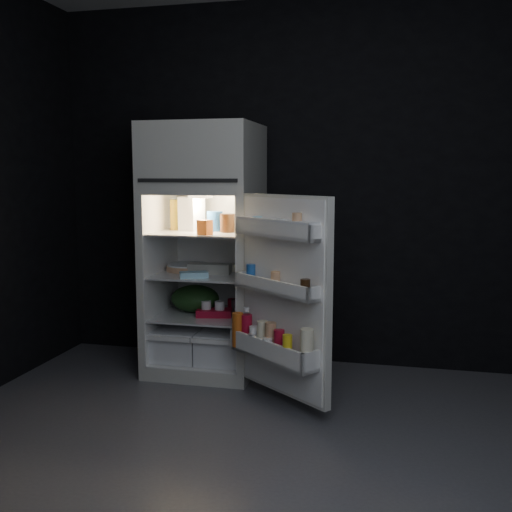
% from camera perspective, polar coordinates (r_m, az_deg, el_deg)
% --- Properties ---
extents(floor, '(4.00, 3.40, 0.00)m').
position_cam_1_polar(floor, '(3.17, 1.24, -19.03)').
color(floor, '#56565C').
rests_on(floor, ground).
extents(wall_back, '(4.00, 0.00, 2.70)m').
position_cam_1_polar(wall_back, '(4.51, 5.85, 6.75)').
color(wall_back, black).
rests_on(wall_back, ground).
extents(wall_front, '(4.00, 0.00, 2.70)m').
position_cam_1_polar(wall_front, '(1.22, -15.55, 3.61)').
color(wall_front, black).
rests_on(wall_front, ground).
extents(refrigerator, '(0.76, 0.71, 1.78)m').
position_cam_1_polar(refrigerator, '(4.33, -4.83, 1.48)').
color(refrigerator, silver).
rests_on(refrigerator, ground).
extents(fridge_door, '(0.68, 0.60, 1.22)m').
position_cam_1_polar(fridge_door, '(3.62, 2.34, -4.14)').
color(fridge_door, silver).
rests_on(fridge_door, ground).
extents(milk_jug, '(0.18, 0.18, 0.24)m').
position_cam_1_polar(milk_jug, '(4.34, -6.16, 4.01)').
color(milk_jug, white).
rests_on(milk_jug, refrigerator).
extents(mayo_jar, '(0.15, 0.15, 0.14)m').
position_cam_1_polar(mayo_jar, '(4.30, -3.94, 3.32)').
color(mayo_jar, '#1E54A7').
rests_on(mayo_jar, refrigerator).
extents(jam_jar, '(0.11, 0.11, 0.13)m').
position_cam_1_polar(jam_jar, '(4.20, -2.73, 3.16)').
color(jam_jar, black).
rests_on(jam_jar, refrigerator).
extents(amber_bottle, '(0.11, 0.11, 0.22)m').
position_cam_1_polar(amber_bottle, '(4.41, -7.63, 3.91)').
color(amber_bottle, gold).
rests_on(amber_bottle, refrigerator).
extents(small_carton, '(0.11, 0.10, 0.10)m').
position_cam_1_polar(small_carton, '(4.04, -4.90, 2.74)').
color(small_carton, '#BF5416').
rests_on(small_carton, refrigerator).
extents(egg_carton, '(0.31, 0.14, 0.07)m').
position_cam_1_polar(egg_carton, '(4.29, -4.45, -1.20)').
color(egg_carton, gray).
rests_on(egg_carton, refrigerator).
extents(pie, '(0.42, 0.42, 0.04)m').
position_cam_1_polar(pie, '(4.43, -6.47, -1.13)').
color(pie, tan).
rests_on(pie, refrigerator).
extents(flat_package, '(0.21, 0.17, 0.04)m').
position_cam_1_polar(flat_package, '(4.13, -5.94, -1.79)').
color(flat_package, '#99D5EC').
rests_on(flat_package, refrigerator).
extents(wrapped_pkg, '(0.14, 0.13, 0.05)m').
position_cam_1_polar(wrapped_pkg, '(4.40, -2.14, -1.09)').
color(wrapped_pkg, beige).
rests_on(wrapped_pkg, refrigerator).
extents(produce_bag, '(0.44, 0.40, 0.20)m').
position_cam_1_polar(produce_bag, '(4.43, -5.82, -4.04)').
color(produce_bag, '#193815').
rests_on(produce_bag, refrigerator).
extents(yogurt_tray, '(0.27, 0.18, 0.05)m').
position_cam_1_polar(yogurt_tray, '(4.29, -3.99, -5.42)').
color(yogurt_tray, '#A30E26').
rests_on(yogurt_tray, refrigerator).
extents(small_can_red, '(0.07, 0.07, 0.09)m').
position_cam_1_polar(small_can_red, '(4.44, -2.29, -4.68)').
color(small_can_red, '#A30E26').
rests_on(small_can_red, refrigerator).
extents(small_can_silver, '(0.10, 0.10, 0.09)m').
position_cam_1_polar(small_can_silver, '(4.42, -1.91, -4.75)').
color(small_can_silver, silver).
rests_on(small_can_silver, refrigerator).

